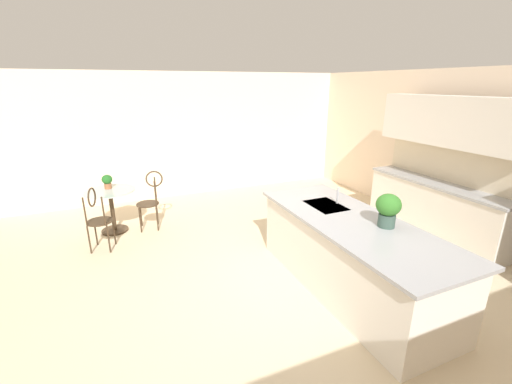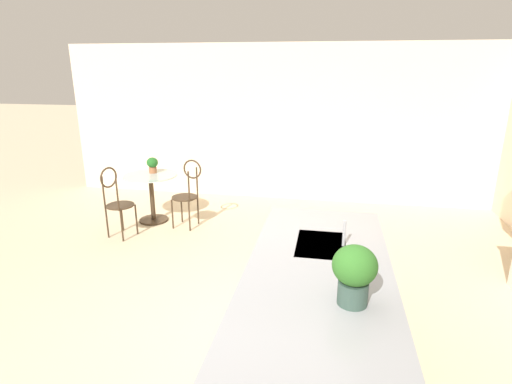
{
  "view_description": "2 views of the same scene",
  "coord_description": "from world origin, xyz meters",
  "px_view_note": "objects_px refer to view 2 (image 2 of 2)",
  "views": [
    {
      "loc": [
        3.18,
        -1.66,
        2.46
      ],
      "look_at": [
        -1.07,
        0.2,
        0.94
      ],
      "focal_mm": 23.42,
      "sensor_mm": 36.0,
      "label": 1
    },
    {
      "loc": [
        2.88,
        0.89,
        2.33
      ],
      "look_at": [
        -1.13,
        0.14,
        1.06
      ],
      "focal_mm": 28.59,
      "sensor_mm": 36.0,
      "label": 2
    }
  ],
  "objects_px": {
    "chair_by_island": "(116,199)",
    "bistro_table": "(152,194)",
    "chair_near_window": "(188,190)",
    "potted_plant_counter_near": "(354,271)",
    "potted_plant_on_table": "(152,164)"
  },
  "relations": [
    {
      "from": "bistro_table",
      "to": "chair_near_window",
      "type": "bearing_deg",
      "value": 78.4
    },
    {
      "from": "chair_by_island",
      "to": "potted_plant_counter_near",
      "type": "relative_size",
      "value": 2.7
    },
    {
      "from": "bistro_table",
      "to": "chair_by_island",
      "type": "distance_m",
      "value": 0.73
    },
    {
      "from": "bistro_table",
      "to": "potted_plant_counter_near",
      "type": "distance_m",
      "value": 4.41
    },
    {
      "from": "chair_near_window",
      "to": "chair_by_island",
      "type": "xyz_separation_m",
      "value": [
        0.56,
        -0.83,
        0.0
      ]
    },
    {
      "from": "potted_plant_on_table",
      "to": "potted_plant_counter_near",
      "type": "height_order",
      "value": "potted_plant_counter_near"
    },
    {
      "from": "chair_near_window",
      "to": "potted_plant_on_table",
      "type": "xyz_separation_m",
      "value": [
        -0.27,
        -0.65,
        0.31
      ]
    },
    {
      "from": "chair_by_island",
      "to": "potted_plant_on_table",
      "type": "height_order",
      "value": "chair_by_island"
    },
    {
      "from": "chair_near_window",
      "to": "potted_plant_counter_near",
      "type": "relative_size",
      "value": 2.7
    },
    {
      "from": "bistro_table",
      "to": "potted_plant_counter_near",
      "type": "height_order",
      "value": "potted_plant_counter_near"
    },
    {
      "from": "bistro_table",
      "to": "potted_plant_on_table",
      "type": "bearing_deg",
      "value": -172.99
    },
    {
      "from": "chair_by_island",
      "to": "potted_plant_on_table",
      "type": "xyz_separation_m",
      "value": [
        -0.83,
        0.18,
        0.31
      ]
    },
    {
      "from": "chair_by_island",
      "to": "bistro_table",
      "type": "bearing_deg",
      "value": 163.97
    },
    {
      "from": "potted_plant_counter_near",
      "to": "bistro_table",
      "type": "bearing_deg",
      "value": -139.09
    },
    {
      "from": "chair_near_window",
      "to": "potted_plant_on_table",
      "type": "relative_size",
      "value": 4.32
    }
  ]
}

